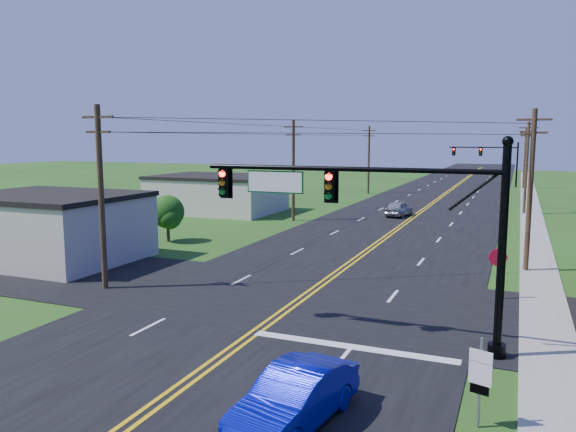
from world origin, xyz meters
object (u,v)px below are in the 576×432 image
at_px(signal_mast_far, 487,157).
at_px(blue_car, 295,399).
at_px(signal_mast_main, 371,213).
at_px(stop_sign, 498,263).
at_px(route_sign, 480,376).

height_order(signal_mast_far, blue_car, signal_mast_far).
height_order(signal_mast_main, stop_sign, signal_mast_main).
relative_size(signal_mast_far, route_sign, 4.56).
bearing_deg(stop_sign, signal_mast_main, -135.90).
xyz_separation_m(signal_mast_main, stop_sign, (4.16, 7.32, -2.99)).
distance_m(signal_mast_main, signal_mast_far, 72.00).
height_order(signal_mast_main, route_sign, signal_mast_main).
height_order(signal_mast_main, signal_mast_far, same).
relative_size(signal_mast_far, stop_sign, 4.50).
bearing_deg(stop_sign, blue_car, -123.34).
bearing_deg(signal_mast_main, route_sign, -50.62).
xyz_separation_m(route_sign, stop_sign, (-0.04, 12.45, 0.35)).
height_order(route_sign, stop_sign, stop_sign).
xyz_separation_m(signal_mast_main, route_sign, (4.21, -5.13, -3.35)).
bearing_deg(signal_mast_far, stop_sign, -86.41).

